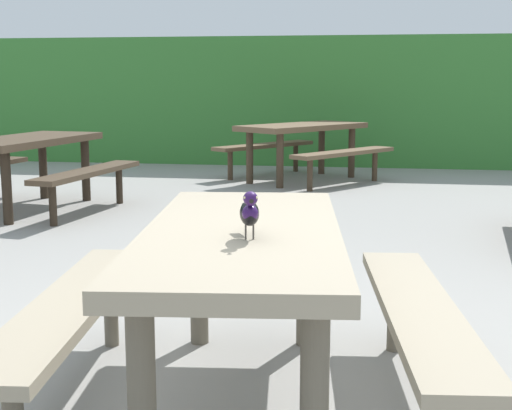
% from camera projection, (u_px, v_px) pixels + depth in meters
% --- Properties ---
extents(ground_plane, '(60.00, 60.00, 0.00)m').
position_uv_depth(ground_plane, '(212.00, 398.00, 3.04)').
color(ground_plane, gray).
extents(hedge_wall, '(28.00, 1.75, 1.96)m').
position_uv_depth(hedge_wall, '(335.00, 100.00, 11.77)').
color(hedge_wall, '#387A33').
rests_on(hedge_wall, ground).
extents(picnic_table_foreground, '(1.86, 1.89, 0.74)m').
position_uv_depth(picnic_table_foreground, '(243.00, 273.00, 2.89)').
color(picnic_table_foreground, gray).
rests_on(picnic_table_foreground, ground).
extents(bird_grackle, '(0.11, 0.28, 0.18)m').
position_uv_depth(bird_grackle, '(250.00, 212.00, 2.62)').
color(bird_grackle, black).
rests_on(bird_grackle, picnic_table_foreground).
extents(picnic_table_mid_right, '(1.90, 1.92, 0.74)m').
position_uv_depth(picnic_table_mid_right, '(26.00, 156.00, 7.34)').
color(picnic_table_mid_right, '#473828').
rests_on(picnic_table_mid_right, ground).
extents(picnic_table_far_centre, '(2.37, 2.37, 0.74)m').
position_uv_depth(picnic_table_far_centre, '(302.00, 138.00, 9.53)').
color(picnic_table_far_centre, brown).
rests_on(picnic_table_far_centre, ground).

